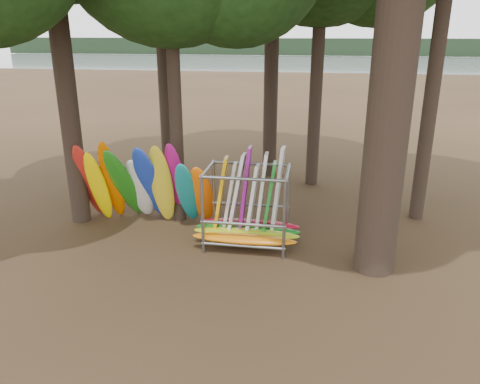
# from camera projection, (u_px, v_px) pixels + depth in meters

# --- Properties ---
(ground) EXTENTS (120.00, 120.00, 0.00)m
(ground) POSITION_uv_depth(u_px,v_px,m) (223.00, 257.00, 12.84)
(ground) COLOR #47331E
(ground) RESTS_ON ground
(lake) EXTENTS (160.00, 160.00, 0.00)m
(lake) POSITION_uv_depth(u_px,v_px,m) (303.00, 72.00, 68.77)
(lake) COLOR gray
(lake) RESTS_ON ground
(far_shore) EXTENTS (160.00, 4.00, 4.00)m
(far_shore) POSITION_uv_depth(u_px,v_px,m) (311.00, 47.00, 114.71)
(far_shore) COLOR black
(far_shore) RESTS_ON ground
(kayak_row) EXTENTS (4.53, 2.16, 2.95)m
(kayak_row) POSITION_uv_depth(u_px,v_px,m) (144.00, 186.00, 14.67)
(kayak_row) COLOR red
(kayak_row) RESTS_ON ground
(storage_rack) EXTENTS (3.10, 1.62, 2.87)m
(storage_rack) POSITION_uv_depth(u_px,v_px,m) (247.00, 210.00, 13.30)
(storage_rack) COLOR slate
(storage_rack) RESTS_ON ground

